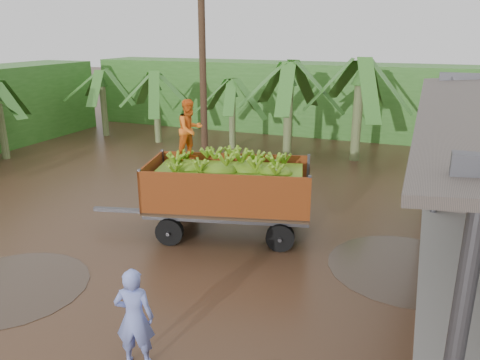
{
  "coord_description": "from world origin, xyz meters",
  "views": [
    {
      "loc": [
        4.71,
        -8.38,
        5.19
      ],
      "look_at": [
        0.32,
        2.74,
        1.36
      ],
      "focal_mm": 35.0,
      "sensor_mm": 36.0,
      "label": 1
    }
  ],
  "objects": [
    {
      "name": "utility_pole",
      "position": [
        -2.63,
        6.67,
        3.7
      ],
      "size": [
        1.2,
        0.24,
        7.28
      ],
      "color": "#47301E",
      "rests_on": "ground"
    },
    {
      "name": "ground",
      "position": [
        0.0,
        0.0,
        0.0
      ],
      "size": [
        100.0,
        100.0,
        0.0
      ],
      "primitive_type": "plane",
      "color": "black",
      "rests_on": "ground"
    },
    {
      "name": "hedge_north",
      "position": [
        -2.0,
        16.0,
        1.8
      ],
      "size": [
        22.0,
        3.0,
        3.6
      ],
      "primitive_type": "cube",
      "color": "#2D661E",
      "rests_on": "ground"
    },
    {
      "name": "banana_plants",
      "position": [
        -5.56,
        6.24,
        1.88
      ],
      "size": [
        23.6,
        20.38,
        4.35
      ],
      "color": "#2D661E",
      "rests_on": "ground"
    },
    {
      "name": "banana_trailer",
      "position": [
        0.18,
        2.24,
        1.29
      ],
      "size": [
        5.94,
        3.01,
        3.53
      ],
      "rotation": [
        0.0,
        0.0,
        0.25
      ],
      "color": "#A54617",
      "rests_on": "ground"
    },
    {
      "name": "man_blue",
      "position": [
        0.82,
        -3.07,
        0.86
      ],
      "size": [
        0.73,
        0.59,
        1.72
      ],
      "primitive_type": "imported",
      "rotation": [
        0.0,
        0.0,
        3.46
      ],
      "color": "#7889DC",
      "rests_on": "ground"
    }
  ]
}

